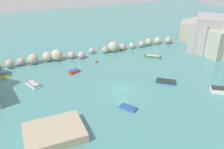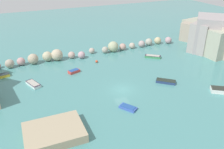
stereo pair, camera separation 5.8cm
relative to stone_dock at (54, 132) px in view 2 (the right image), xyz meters
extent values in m
plane|color=teal|center=(13.87, 7.60, -0.63)|extent=(160.00, 160.00, 0.00)
cube|color=#9D9394|center=(43.09, 17.45, 3.79)|extent=(11.10, 11.20, 8.84)
cube|color=#A3A18C|center=(48.42, 26.07, 1.99)|extent=(8.96, 10.12, 5.24)
cube|color=tan|center=(45.46, 25.04, 1.96)|extent=(8.36, 8.92, 5.19)
cube|color=#A2A493|center=(52.97, 23.93, 0.84)|extent=(7.76, 10.04, 2.94)
cube|color=#A4A791|center=(42.35, 13.93, 2.71)|extent=(6.72, 6.55, 6.68)
cube|color=#9E9692|center=(41.22, 17.84, 3.08)|extent=(8.31, 6.93, 7.42)
sphere|color=#A99E8D|center=(-4.49, 26.15, 0.35)|extent=(1.95, 1.95, 1.95)
sphere|color=#BC9190|center=(-2.12, 26.65, 0.27)|extent=(1.80, 1.80, 1.80)
sphere|color=tan|center=(0.50, 26.37, 0.56)|extent=(2.37, 2.37, 2.37)
sphere|color=#B7AE8E|center=(3.75, 26.78, 0.51)|extent=(2.28, 2.28, 2.28)
sphere|color=#BCAB8E|center=(5.90, 26.29, 0.71)|extent=(2.69, 2.69, 2.69)
sphere|color=#B79A8E|center=(9.29, 26.12, 0.20)|extent=(1.67, 1.67, 1.67)
sphere|color=#B8939B|center=(11.48, 25.17, 0.23)|extent=(1.72, 1.72, 1.72)
sphere|color=#B0A092|center=(14.80, 27.29, 0.09)|extent=(1.43, 1.43, 1.43)
sphere|color=#9F9B8C|center=(17.99, 26.25, 0.20)|extent=(1.66, 1.66, 1.66)
sphere|color=#A7AC88|center=(20.25, 26.30, 0.71)|extent=(2.68, 2.68, 2.68)
sphere|color=tan|center=(22.97, 26.38, 0.25)|extent=(1.76, 1.76, 1.76)
sphere|color=#B3A594|center=(25.74, 26.42, 0.16)|extent=(1.57, 1.57, 1.57)
sphere|color=#AA9492|center=(28.66, 26.42, 0.26)|extent=(1.77, 1.77, 1.77)
sphere|color=#A4A494|center=(31.17, 26.90, 0.33)|extent=(1.92, 1.92, 1.92)
sphere|color=tan|center=(34.10, 26.97, 0.32)|extent=(1.91, 1.91, 1.91)
sphere|color=#B09097|center=(37.03, 26.07, 0.29)|extent=(1.85, 1.85, 1.85)
cube|color=tan|center=(0.00, 0.00, 0.00)|extent=(7.90, 6.16, 1.26)
sphere|color=#E04C28|center=(13.88, 21.29, -0.34)|extent=(0.59, 0.59, 0.59)
cube|color=white|center=(-0.86, 15.84, -0.38)|extent=(2.59, 3.83, 0.50)
cube|color=#291A2D|center=(-0.86, 15.84, -0.10)|extent=(2.54, 3.75, 0.06)
cube|color=#ADA89E|center=(-0.86, 15.84, -0.09)|extent=(2.20, 3.26, 0.08)
cube|color=navy|center=(22.82, 6.78, -0.38)|extent=(3.69, 3.46, 0.50)
cube|color=#222B23|center=(22.82, 6.78, -0.10)|extent=(3.62, 3.39, 0.06)
cube|color=#3B8B54|center=(27.40, 18.77, -0.39)|extent=(3.79, 3.35, 0.49)
cube|color=#312235|center=(27.40, 18.77, -0.11)|extent=(3.71, 3.28, 0.06)
cube|color=#ADA89E|center=(27.40, 18.77, -0.10)|extent=(3.22, 2.85, 0.08)
cube|color=#3A5BB4|center=(12.12, 1.82, -0.45)|extent=(2.64, 3.05, 0.37)
cube|color=#234C93|center=(12.12, 1.82, -0.22)|extent=(2.25, 2.59, 0.08)
cube|color=yellow|center=(-6.64, 21.88, -0.35)|extent=(3.77, 1.80, 0.56)
cube|color=#CB423B|center=(7.71, 18.22, -0.36)|extent=(2.63, 1.88, 0.53)
cube|color=#234C93|center=(7.71, 18.22, -0.06)|extent=(2.24, 1.60, 0.08)
camera|label=1|loc=(-2.90, -26.25, 21.22)|focal=38.13mm
camera|label=2|loc=(-2.85, -26.28, 21.22)|focal=38.13mm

